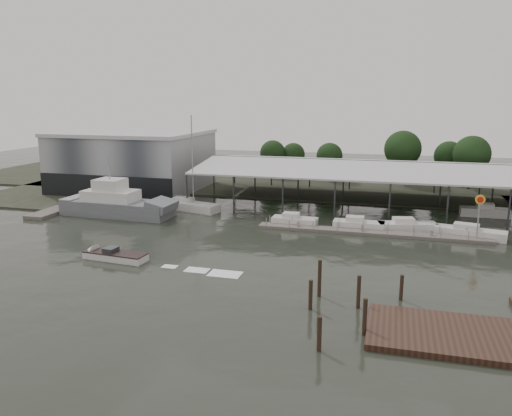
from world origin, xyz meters
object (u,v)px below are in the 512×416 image
(grey_trawler, at_px, (118,204))
(speedboat_underway, at_px, (110,255))
(shell_fuel_sign, at_px, (479,209))
(white_sailboat, at_px, (190,206))

(grey_trawler, xyz_separation_m, speedboat_underway, (9.51, -17.67, -1.19))
(shell_fuel_sign, bearing_deg, speedboat_underway, -155.76)
(shell_fuel_sign, relative_size, grey_trawler, 0.33)
(white_sailboat, height_order, speedboat_underway, white_sailboat)
(shell_fuel_sign, xyz_separation_m, speedboat_underway, (-37.61, -16.93, -3.53))
(shell_fuel_sign, distance_m, speedboat_underway, 41.40)
(white_sailboat, bearing_deg, shell_fuel_sign, 6.02)
(shell_fuel_sign, distance_m, grey_trawler, 47.18)
(grey_trawler, height_order, white_sailboat, white_sailboat)
(white_sailboat, xyz_separation_m, speedboat_underway, (0.90, -23.48, -0.27))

